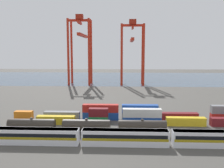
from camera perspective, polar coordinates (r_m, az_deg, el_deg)
ground_plane at (r=122.68m, az=4.66°, el=-3.63°), size 420.00×420.00×0.00m
harbour_water at (r=224.69m, az=3.74°, el=1.34°), size 400.00×110.00×0.01m
passenger_train at (r=65.43m, az=2.89°, el=-11.47°), size 65.68×3.14×3.90m
freight_tank_row at (r=74.33m, az=-5.62°, el=-9.23°), size 44.48×2.95×4.41m
shipping_container_0 at (r=85.63m, az=-12.17°, el=-7.68°), size 12.10×2.44×2.60m
shipping_container_1 at (r=83.25m, az=-2.96°, el=-7.96°), size 6.04×2.44×2.60m
shipping_container_2 at (r=82.61m, az=-2.97°, el=-6.22°), size 6.04×2.44×2.60m
shipping_container_3 at (r=83.07m, az=6.55°, el=-8.03°), size 12.10×2.44×2.60m
shipping_container_4 at (r=82.43m, az=6.58°, el=-6.29°), size 12.10×2.44×2.60m
shipping_container_5 at (r=85.11m, az=15.85°, el=-7.89°), size 12.10×2.44×2.60m
shipping_container_10 at (r=95.10m, az=-18.75°, el=-6.41°), size 6.04×2.44×2.60m
shipping_container_11 at (r=91.16m, az=-10.90°, el=-6.74°), size 12.10×2.44×2.60m
shipping_container_12 at (r=89.03m, az=-2.51°, el=-6.95°), size 12.10×2.44×2.60m
shipping_container_13 at (r=88.43m, az=-2.51°, el=-5.31°), size 12.10×2.44×2.60m
shipping_container_14 at (r=88.86m, az=6.11°, el=-7.01°), size 12.10×2.44×2.60m
shipping_container_15 at (r=88.25m, az=6.14°, el=-5.37°), size 12.10×2.44×2.60m
shipping_container_16 at (r=90.65m, az=14.58°, el=-6.92°), size 12.10×2.44×2.60m
shipping_container_17 at (r=94.29m, az=22.54°, el=-6.70°), size 6.04×2.44×2.60m
shipping_container_18 at (r=93.72m, az=22.62°, el=-5.15°), size 6.04×2.44×2.60m
gantry_crane_west at (r=185.37m, az=-6.88°, el=9.01°), size 15.60×39.59×47.73m
gantry_crane_central at (r=183.10m, az=4.47°, el=8.39°), size 16.19×39.07×44.24m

